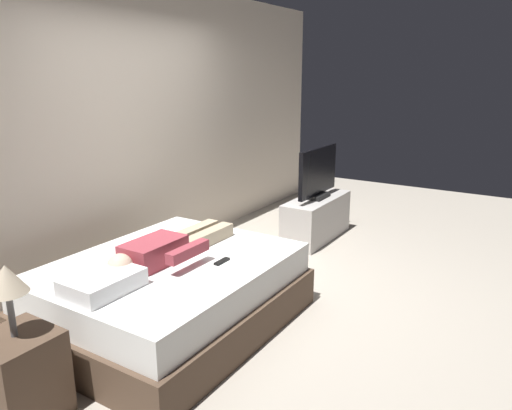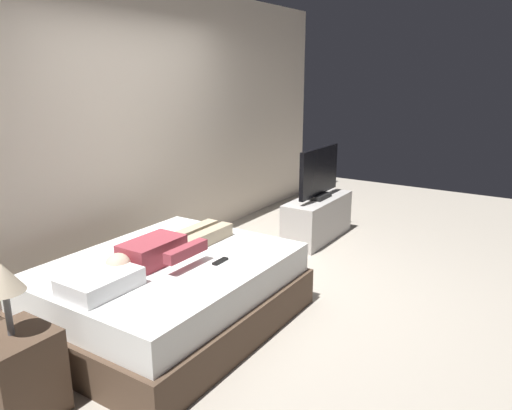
{
  "view_description": "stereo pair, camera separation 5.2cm",
  "coord_description": "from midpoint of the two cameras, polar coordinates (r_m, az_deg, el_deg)",
  "views": [
    {
      "loc": [
        -3.39,
        -2.0,
        1.92
      ],
      "look_at": [
        0.41,
        0.39,
        0.69
      ],
      "focal_mm": 34.05,
      "sensor_mm": 36.0,
      "label": 1
    },
    {
      "loc": [
        -3.36,
        -2.05,
        1.92
      ],
      "look_at": [
        0.41,
        0.39,
        0.69
      ],
      "focal_mm": 34.05,
      "sensor_mm": 36.0,
      "label": 2
    }
  ],
  "objects": [
    {
      "name": "back_wall",
      "position": [
        5.26,
        -11.81,
        9.35
      ],
      "size": [
        6.4,
        0.1,
        2.8
      ],
      "primitive_type": "cube",
      "color": "beige",
      "rests_on": "ground"
    },
    {
      "name": "person",
      "position": [
        3.79,
        -10.78,
        -5.01
      ],
      "size": [
        1.26,
        0.46,
        0.18
      ],
      "color": "#993842",
      "rests_on": "bed"
    },
    {
      "name": "remote",
      "position": [
        3.68,
        -4.44,
        -6.62
      ],
      "size": [
        0.15,
        0.04,
        0.02
      ],
      "primitive_type": "cube",
      "color": "black",
      "rests_on": "bed"
    },
    {
      "name": "pillow",
      "position": [
        3.35,
        -17.99,
        -8.68
      ],
      "size": [
        0.48,
        0.34,
        0.12
      ],
      "primitive_type": "cube",
      "color": "white",
      "rests_on": "bed"
    },
    {
      "name": "lamp",
      "position": [
        2.94,
        -27.73,
        -7.86
      ],
      "size": [
        0.22,
        0.22,
        0.42
      ],
      "color": "#59595B",
      "rests_on": "nightstand"
    },
    {
      "name": "tv_stand",
      "position": [
        5.78,
        6.85,
        -1.56
      ],
      "size": [
        1.1,
        0.4,
        0.5
      ],
      "primitive_type": "cube",
      "color": "#B7B2AD",
      "rests_on": "ground"
    },
    {
      "name": "ground_plane",
      "position": [
        4.38,
        1.11,
        -10.68
      ],
      "size": [
        10.0,
        10.0,
        0.0
      ],
      "primitive_type": "plane",
      "color": "#ADA393"
    },
    {
      "name": "nightstand",
      "position": [
        3.2,
        -26.36,
        -17.66
      ],
      "size": [
        0.4,
        0.4,
        0.52
      ],
      "primitive_type": "cube",
      "color": "brown",
      "rests_on": "ground"
    },
    {
      "name": "bed",
      "position": [
        3.88,
        -10.33,
        -10.22
      ],
      "size": [
        1.91,
        1.53,
        0.54
      ],
      "color": "brown",
      "rests_on": "ground"
    },
    {
      "name": "tv",
      "position": [
        5.65,
        7.02,
        3.64
      ],
      "size": [
        0.88,
        0.2,
        0.59
      ],
      "color": "black",
      "rests_on": "tv_stand"
    }
  ]
}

